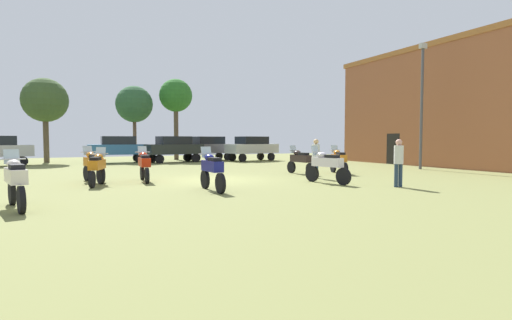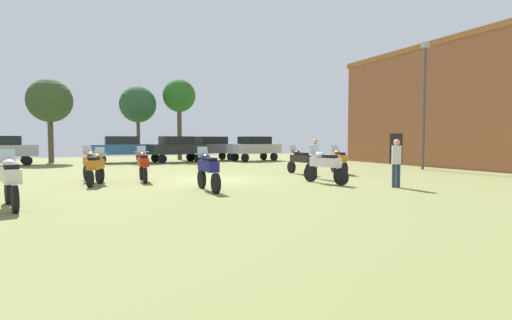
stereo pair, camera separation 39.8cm
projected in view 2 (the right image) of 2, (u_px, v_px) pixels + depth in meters
name	position (u px, v px, depth m)	size (l,w,h in m)	color
ground_plane	(213.00, 180.00, 16.78)	(44.00, 52.00, 0.02)	olive
brick_building	(472.00, 105.00, 24.94)	(6.12, 18.11, 8.00)	#9B5736
motorcycle_1	(325.00, 165.00, 15.31)	(0.75, 2.28, 1.51)	black
motorcycle_2	(300.00, 160.00, 19.39)	(0.62, 2.22, 1.45)	black
motorcycle_3	(96.00, 167.00, 14.78)	(0.82, 2.08, 1.46)	black
motorcycle_4	(92.00, 164.00, 15.83)	(0.82, 2.19, 1.50)	black
motorcycle_5	(208.00, 169.00, 13.11)	(0.62, 2.15, 1.51)	black
motorcycle_6	(11.00, 179.00, 9.80)	(0.77, 2.24, 1.50)	black
motorcycle_8	(143.00, 164.00, 16.05)	(0.62, 2.20, 1.48)	black
motorcycle_9	(339.00, 160.00, 19.63)	(0.83, 2.16, 1.46)	black
car_1	(0.00, 148.00, 25.47)	(4.55, 2.51, 2.00)	black
car_2	(122.00, 147.00, 29.10)	(4.30, 1.81, 2.00)	black
car_3	(211.00, 147.00, 32.02)	(4.55, 2.52, 2.00)	black
car_5	(255.00, 147.00, 31.54)	(4.58, 2.63, 2.00)	black
car_6	(177.00, 147.00, 29.67)	(4.55, 2.55, 2.00)	black
person_1	(315.00, 155.00, 17.36)	(0.38, 0.38, 1.78)	navy
person_2	(396.00, 159.00, 14.01)	(0.42, 0.42, 1.77)	#24364C
tree_1	(138.00, 105.00, 31.93)	(3.00, 3.00, 6.18)	brown
tree_2	(50.00, 101.00, 29.20)	(3.29, 3.29, 6.38)	brown
tree_3	(179.00, 97.00, 33.20)	(2.82, 2.82, 6.97)	brown
lamp_post	(424.00, 100.00, 22.31)	(0.44, 0.24, 7.36)	#47474C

